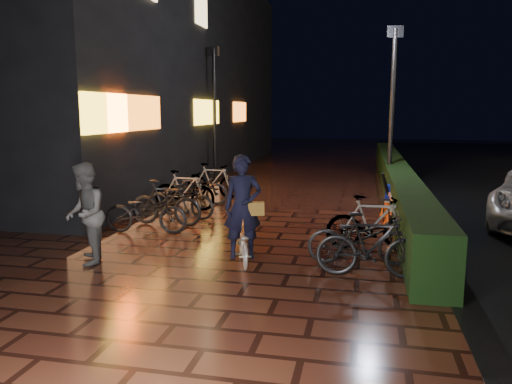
% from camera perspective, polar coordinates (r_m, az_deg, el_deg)
% --- Properties ---
extents(ground, '(80.00, 80.00, 0.00)m').
position_cam_1_polar(ground, '(9.55, -1.99, -6.88)').
color(ground, '#381911').
rests_on(ground, ground).
extents(hedge, '(0.70, 20.00, 1.00)m').
position_cam_1_polar(hedge, '(17.06, 15.58, 1.68)').
color(hedge, black).
rests_on(hedge, ground).
extents(bystander_person, '(0.99, 1.08, 1.78)m').
position_cam_1_polar(bystander_person, '(9.13, -18.99, -2.37)').
color(bystander_person, '#525255').
rests_on(bystander_person, ground).
extents(storefront_block, '(12.09, 22.00, 9.00)m').
position_cam_1_polar(storefront_block, '(23.60, -18.27, 13.30)').
color(storefront_block, black).
rests_on(storefront_block, ground).
extents(lamp_post_hedge, '(0.50, 0.16, 5.17)m').
position_cam_1_polar(lamp_post_hedge, '(16.09, 15.29, 9.63)').
color(lamp_post_hedge, black).
rests_on(lamp_post_hedge, ground).
extents(lamp_post_sf, '(0.47, 0.14, 4.94)m').
position_cam_1_polar(lamp_post_sf, '(18.68, -4.77, 9.44)').
color(lamp_post_sf, black).
rests_on(lamp_post_sf, ground).
extents(cyclist, '(0.87, 1.42, 1.92)m').
position_cam_1_polar(cyclist, '(8.69, -1.52, -3.64)').
color(cyclist, silver).
rests_on(cyclist, ground).
extents(traffic_barrier, '(0.45, 1.61, 0.65)m').
position_cam_1_polar(traffic_barrier, '(12.56, 15.10, -1.75)').
color(traffic_barrier, '#FF4B0D').
rests_on(traffic_barrier, ground).
extents(cart_assembly, '(0.75, 0.63, 1.14)m').
position_cam_1_polar(cart_assembly, '(13.09, 15.58, -0.16)').
color(cart_assembly, black).
rests_on(cart_assembly, ground).
extents(parked_bikes_storefront, '(2.12, 5.36, 1.06)m').
position_cam_1_polar(parked_bikes_storefront, '(13.09, -8.38, -0.28)').
color(parked_bikes_storefront, black).
rests_on(parked_bikes_storefront, ground).
extents(parked_bikes_hedge, '(2.06, 2.23, 1.06)m').
position_cam_1_polar(parked_bikes_hedge, '(8.95, 12.66, -4.79)').
color(parked_bikes_hedge, black).
rests_on(parked_bikes_hedge, ground).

